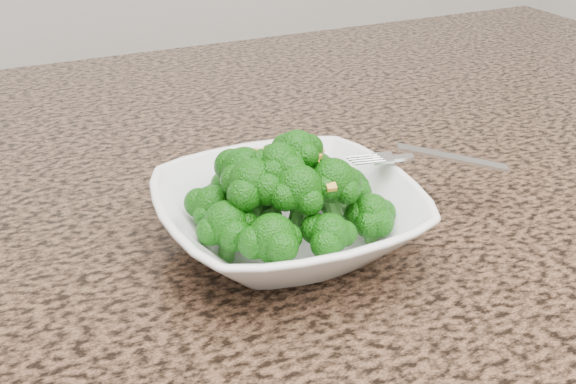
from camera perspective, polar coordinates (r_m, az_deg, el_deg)
name	(u,v)px	position (r m, az deg, el deg)	size (l,w,h in m)	color
granite_counter	(228,214)	(0.69, -4.73, -1.72)	(1.64, 1.04, 0.03)	brown
bowl	(288,218)	(0.59, 0.00, -2.05)	(0.21, 0.21, 0.05)	white
broccoli_pile	(288,152)	(0.57, 0.00, 3.18)	(0.19, 0.19, 0.07)	#135F0A
garlic_topping	(288,109)	(0.55, 0.00, 6.60)	(0.11, 0.11, 0.01)	gold
fork	(405,157)	(0.63, 9.22, 2.73)	(0.17, 0.03, 0.01)	silver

